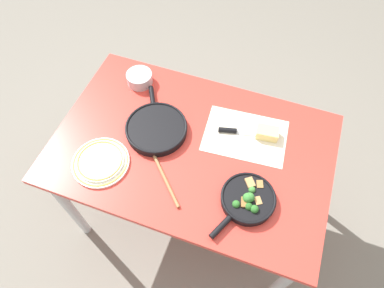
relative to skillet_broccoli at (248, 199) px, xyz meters
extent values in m
plane|color=slate|center=(-0.30, 0.18, -0.79)|extent=(14.00, 14.00, 0.00)
cube|color=red|center=(-0.30, 0.18, -0.04)|extent=(1.26, 0.82, 0.03)
cylinder|color=#BCBCC1|center=(-0.88, -0.18, -0.42)|extent=(0.05, 0.05, 0.74)
cylinder|color=#BCBCC1|center=(0.27, -0.18, -0.42)|extent=(0.05, 0.05, 0.74)
cylinder|color=#BCBCC1|center=(-0.88, 0.53, -0.42)|extent=(0.05, 0.05, 0.74)
cylinder|color=#BCBCC1|center=(0.27, 0.53, -0.42)|extent=(0.05, 0.05, 0.74)
cylinder|color=black|center=(0.00, 0.00, -0.01)|extent=(0.22, 0.22, 0.04)
torus|color=black|center=(0.00, 0.00, 0.01)|extent=(0.23, 0.23, 0.01)
cylinder|color=black|center=(-0.07, -0.15, 0.00)|extent=(0.07, 0.11, 0.02)
cylinder|color=#245B1C|center=(-0.04, -0.04, -0.01)|extent=(0.01, 0.01, 0.02)
sphere|color=#2D6B28|center=(-0.04, -0.04, 0.01)|extent=(0.03, 0.03, 0.03)
cylinder|color=#357027|center=(0.01, 0.04, -0.01)|extent=(0.01, 0.01, 0.02)
sphere|color=#428438|center=(0.01, 0.04, 0.01)|extent=(0.03, 0.03, 0.03)
cylinder|color=#245B1C|center=(0.04, -0.04, -0.01)|extent=(0.01, 0.01, 0.02)
sphere|color=#2D6B28|center=(0.04, -0.04, 0.02)|extent=(0.03, 0.03, 0.03)
cylinder|color=#2C6823|center=(0.00, 0.00, 0.00)|extent=(0.01, 0.01, 0.02)
sphere|color=#387A33|center=(0.00, 0.00, 0.02)|extent=(0.04, 0.04, 0.04)
cylinder|color=#2C6823|center=(0.01, 0.00, 0.00)|extent=(0.01, 0.01, 0.02)
sphere|color=#387A33|center=(0.01, 0.00, 0.02)|extent=(0.04, 0.04, 0.04)
cylinder|color=#205218|center=(0.01, -0.04, -0.01)|extent=(0.01, 0.01, 0.02)
sphere|color=#286023|center=(0.01, -0.04, 0.01)|extent=(0.03, 0.03, 0.03)
cube|color=olive|center=(-0.01, -0.02, 0.00)|extent=(0.04, 0.05, 0.04)
cube|color=#9E703D|center=(0.03, 0.08, 0.00)|extent=(0.04, 0.04, 0.03)
cube|color=#AD7F4C|center=(-0.01, 0.07, 0.00)|extent=(0.05, 0.05, 0.04)
cube|color=#AD7F4C|center=(0.04, 0.00, 0.00)|extent=(0.04, 0.04, 0.03)
cube|color=#9E703D|center=(0.00, 0.01, 0.00)|extent=(0.03, 0.02, 0.02)
cylinder|color=black|center=(-0.49, 0.20, -0.01)|extent=(0.28, 0.28, 0.04)
torus|color=black|center=(-0.49, 0.20, 0.01)|extent=(0.29, 0.29, 0.01)
cylinder|color=black|center=(-0.59, 0.37, 0.00)|extent=(0.08, 0.11, 0.02)
cylinder|color=#DBC156|center=(-0.49, 0.20, -0.01)|extent=(0.23, 0.23, 0.02)
cylinder|color=#996B42|center=(-0.38, 0.00, -0.02)|extent=(0.25, 0.25, 0.02)
ellipsoid|color=#996B42|center=(-0.51, 0.14, -0.02)|extent=(0.07, 0.07, 0.02)
cube|color=silver|center=(-0.09, 0.31, -0.02)|extent=(0.40, 0.30, 0.00)
cube|color=silver|center=(-0.05, 0.34, -0.02)|extent=(0.18, 0.07, 0.01)
cylinder|color=black|center=(-0.18, 0.31, -0.01)|extent=(0.09, 0.04, 0.02)
cube|color=#EFD67A|center=(0.00, 0.35, 0.00)|extent=(0.10, 0.07, 0.05)
cylinder|color=white|center=(-0.65, -0.04, -0.02)|extent=(0.25, 0.25, 0.01)
torus|color=gold|center=(-0.65, -0.04, -0.01)|extent=(0.24, 0.24, 0.01)
cylinder|color=white|center=(-0.65, -0.04, -0.01)|extent=(0.21, 0.21, 0.01)
torus|color=gold|center=(-0.65, -0.04, 0.00)|extent=(0.20, 0.20, 0.01)
cylinder|color=#B7B7BC|center=(-0.69, 0.45, 0.00)|extent=(0.13, 0.13, 0.06)
camera|label=1|loc=(-0.03, -0.59, 1.30)|focal=32.00mm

